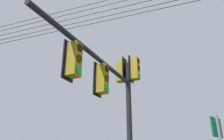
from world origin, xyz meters
TOP-DOWN VIEW (x-y plane):
  - signal_mast_assembly at (-1.17, -0.96)m, footprint 5.49×1.63m
  - overhead_wire_span at (-0.23, 0.06)m, footprint 4.64×17.37m

SIDE VIEW (x-z plane):
  - signal_mast_assembly at x=-1.17m, z-range 1.28..7.22m
  - overhead_wire_span at x=-0.23m, z-range 7.73..9.32m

